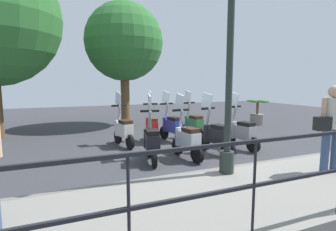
# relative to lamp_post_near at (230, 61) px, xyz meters

# --- Properties ---
(ground_plane) EXTENTS (28.00, 28.00, 0.00)m
(ground_plane) POSITION_rel_lamp_post_near_xyz_m (2.40, -0.41, -2.16)
(ground_plane) COLOR #38383D
(promenade_walkway) EXTENTS (2.20, 20.00, 0.15)m
(promenade_walkway) POSITION_rel_lamp_post_near_xyz_m (-0.75, -0.41, -2.09)
(promenade_walkway) COLOR gray
(promenade_walkway) RESTS_ON ground_plane
(lamp_post_near) EXTENTS (0.26, 0.90, 4.52)m
(lamp_post_near) POSITION_rel_lamp_post_near_xyz_m (0.00, 0.00, 0.00)
(lamp_post_near) COLOR #232D28
(lamp_post_near) RESTS_ON promenade_walkway
(pedestrian_with_bag) EXTENTS (0.37, 0.66, 1.59)m
(pedestrian_with_bag) POSITION_rel_lamp_post_near_xyz_m (-0.69, -1.75, -1.08)
(pedestrian_with_bag) COLOR #384C70
(pedestrian_with_bag) RESTS_ON promenade_walkway
(tree_distant) EXTENTS (3.17, 3.17, 5.00)m
(tree_distant) POSITION_rel_lamp_post_near_xyz_m (6.91, 0.26, 1.24)
(tree_distant) COLOR brown
(tree_distant) RESTS_ON ground_plane
(potted_palm) EXTENTS (1.06, 0.66, 1.05)m
(potted_palm) POSITION_rel_lamp_post_near_xyz_m (4.85, -4.91, -1.72)
(potted_palm) COLOR slate
(potted_palm) RESTS_ON ground_plane
(scooter_near_0) EXTENTS (1.23, 0.47, 1.54)m
(scooter_near_0) POSITION_rel_lamp_post_near_xyz_m (1.74, -1.68, -1.68)
(scooter_near_0) COLOR black
(scooter_near_0) RESTS_ON ground_plane
(scooter_near_1) EXTENTS (1.21, 0.52, 1.54)m
(scooter_near_1) POSITION_rel_lamp_post_near_xyz_m (1.61, -0.79, -1.68)
(scooter_near_1) COLOR black
(scooter_near_1) RESTS_ON ground_plane
(scooter_near_2) EXTENTS (1.23, 0.45, 1.54)m
(scooter_near_2) POSITION_rel_lamp_post_near_xyz_m (1.50, 0.06, -1.68)
(scooter_near_2) COLOR black
(scooter_near_2) RESTS_ON ground_plane
(scooter_near_3) EXTENTS (1.22, 0.48, 1.54)m
(scooter_near_3) POSITION_rel_lamp_post_near_xyz_m (1.59, 0.91, -1.68)
(scooter_near_3) COLOR black
(scooter_near_3) RESTS_ON ground_plane
(scooter_far_0) EXTENTS (1.23, 0.44, 1.54)m
(scooter_far_0) POSITION_rel_lamp_post_near_xyz_m (3.39, -1.10, -1.68)
(scooter_far_0) COLOR black
(scooter_far_0) RESTS_ON ground_plane
(scooter_far_1) EXTENTS (1.22, 0.50, 1.54)m
(scooter_far_1) POSITION_rel_lamp_post_near_xyz_m (3.33, -0.33, -1.68)
(scooter_far_1) COLOR black
(scooter_far_1) RESTS_ON ground_plane
(scooter_far_2) EXTENTS (1.22, 0.48, 1.54)m
(scooter_far_2) POSITION_rel_lamp_post_near_xyz_m (3.43, 0.28, -1.68)
(scooter_far_2) COLOR black
(scooter_far_2) RESTS_ON ground_plane
(scooter_far_3) EXTENTS (1.22, 0.49, 1.54)m
(scooter_far_3) POSITION_rel_lamp_post_near_xyz_m (3.27, 1.17, -1.68)
(scooter_far_3) COLOR black
(scooter_far_3) RESTS_ON ground_plane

